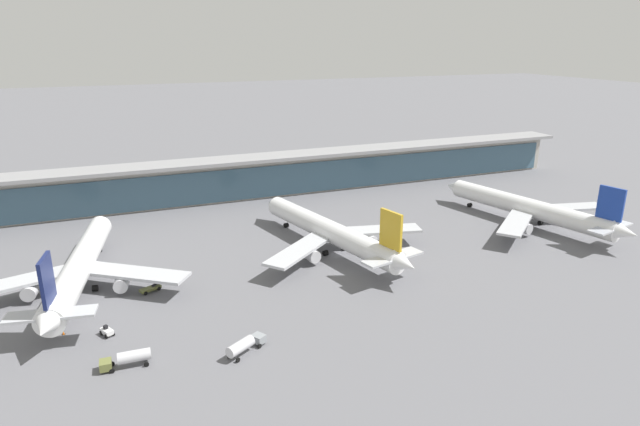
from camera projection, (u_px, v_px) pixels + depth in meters
ground_plane at (337, 255)px, 144.01m from camera, size 1200.00×1200.00×0.00m
airliner_left_stand at (79, 267)px, 122.58m from camera, size 49.52×65.12×17.40m
airliner_centre_stand at (331, 232)px, 144.90m from camera, size 48.97×64.70×17.40m
airliner_right_stand at (531, 209)px, 164.76m from camera, size 48.97×64.70×17.40m
service_truck_near_nose_white at (107, 331)px, 104.67m from camera, size 2.82×3.32×2.05m
service_truck_under_wing_olive at (128, 358)px, 94.41m from camera, size 8.68×2.74×2.95m
service_truck_mid_apron_olive at (151, 288)px, 122.95m from camera, size 6.75×4.06×2.70m
service_truck_by_tail_grey at (245, 345)px, 98.55m from camera, size 8.51×6.42×2.95m
terminal_building at (269, 174)px, 196.07m from camera, size 250.30×12.80×15.20m
safety_cone_alpha at (63, 333)px, 105.12m from camera, size 0.62×0.62×0.70m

